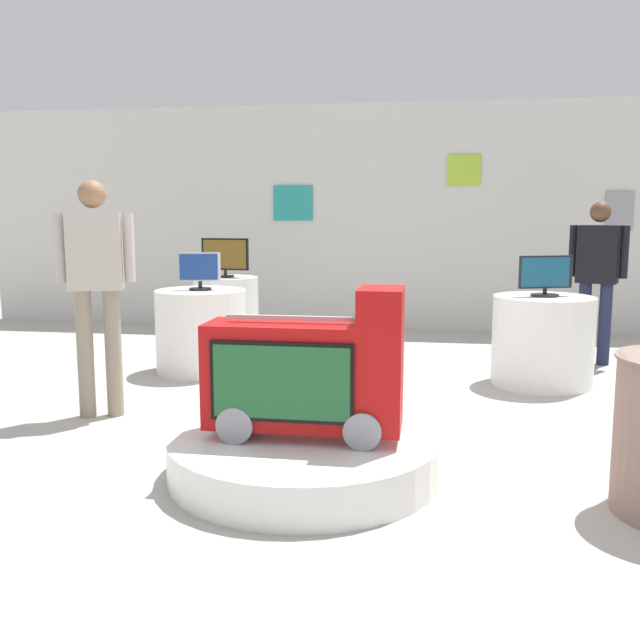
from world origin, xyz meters
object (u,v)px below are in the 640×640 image
Objects in this scene: tv_on_left_rear at (225,256)px; display_pedestal_right_rear at (201,331)px; display_pedestal_center_rear at (542,341)px; shopper_browsing_rear at (597,270)px; shopper_browsing_near_truck at (96,279)px; display_pedestal_left_rear at (226,311)px; tv_on_center_rear at (545,276)px; novelty_firetruck_tv at (307,376)px; tv_on_right_rear at (200,270)px; main_display_pedestal at (304,456)px.

display_pedestal_right_rear is (0.16, -1.36, -0.63)m from tv_on_left_rear.
shopper_browsing_rear is at bearing 56.86° from display_pedestal_center_rear.
tv_on_left_rear is at bearing 87.93° from shopper_browsing_near_truck.
tv_on_center_rear is at bearing -23.23° from display_pedestal_left_rear.
novelty_firetruck_tv reaches higher than display_pedestal_center_rear.
display_pedestal_left_rear is 3.01m from shopper_browsing_near_truck.
tv_on_left_rear is at bearing -83.69° from display_pedestal_left_rear.
display_pedestal_center_rear is at bearing -0.75° from display_pedestal_right_rear.
tv_on_right_rear is 0.22× the size of shopper_browsing_near_truck.
shopper_browsing_rear reaches higher than display_pedestal_left_rear.
shopper_browsing_rear reaches higher than main_display_pedestal.
tv_on_left_rear is (-1.62, 3.91, 0.43)m from novelty_firetruck_tv.
novelty_firetruck_tv is 0.69× the size of shopper_browsing_rear.
display_pedestal_right_rear is at bearing 179.25° from display_pedestal_center_rear.
display_pedestal_left_rear is 0.49× the size of shopper_browsing_rear.
display_pedestal_right_rear is at bearing -165.92° from shopper_browsing_rear.
main_display_pedestal is at bearing -29.67° from shopper_browsing_near_truck.
tv_on_left_rear reaches higher than display_pedestal_left_rear.
display_pedestal_center_rear is 0.50× the size of shopper_browsing_near_truck.
shopper_browsing_near_truck reaches higher than display_pedestal_center_rear.
display_pedestal_center_rear is 3.18m from tv_on_right_rear.
display_pedestal_center_rear is 1.30m from shopper_browsing_rear.
novelty_firetruck_tv is 0.64× the size of shopper_browsing_near_truck.
display_pedestal_right_rear is at bearing 179.18° from tv_on_center_rear.
display_pedestal_center_rear is at bearing 56.08° from main_display_pedestal.
display_pedestal_center_rear is at bearing -0.68° from tv_on_right_rear.
tv_on_center_rear is (3.28, -1.41, 0.57)m from display_pedestal_left_rear.
novelty_firetruck_tv reaches higher than main_display_pedestal.
shopper_browsing_rear is at bearing 14.13° from tv_on_right_rear.
display_pedestal_right_rear is at bearing 119.91° from novelty_firetruck_tv.
main_display_pedestal is 0.47m from novelty_firetruck_tv.
tv_on_left_rear is 3.63m from display_pedestal_center_rear.
tv_on_left_rear reaches higher than tv_on_right_rear.
main_display_pedestal is 4.23m from display_pedestal_left_rear.
shopper_browsing_rear reaches higher than display_pedestal_center_rear.
tv_on_right_rear is (-3.13, 0.04, 0.00)m from tv_on_center_rear.
tv_on_left_rear is at bearing 112.29° from main_display_pedestal.
shopper_browsing_near_truck is 4.76m from shopper_browsing_rear.
main_display_pedestal is 0.96× the size of shopper_browsing_rear.
shopper_browsing_rear is (3.77, 0.95, 0.55)m from display_pedestal_right_rear.
tv_on_center_rear is at bearing -109.93° from display_pedestal_center_rear.
novelty_firetruck_tv is at bearing -60.03° from tv_on_right_rear.
tv_on_left_rear is 2.93m from shopper_browsing_near_truck.
main_display_pedestal is 3.13m from tv_on_center_rear.
novelty_firetruck_tv is 3.03m from tv_on_center_rear.
main_display_pedestal is at bearing 162.87° from novelty_firetruck_tv.
tv_on_right_rear is at bearing 119.97° from novelty_firetruck_tv.
shopper_browsing_near_truck is (-0.26, -1.57, 0.05)m from tv_on_right_rear.
novelty_firetruck_tv is 1.29× the size of display_pedestal_right_rear.
display_pedestal_left_rear is 1.41× the size of tv_on_left_rear.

